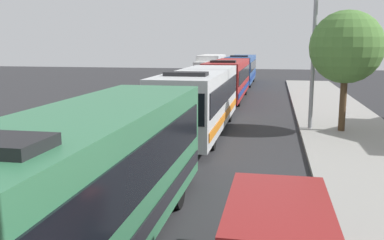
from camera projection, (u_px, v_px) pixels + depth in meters
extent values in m
cube|color=#33724C|center=(91.00, 177.00, 8.54)|extent=(2.50, 10.51, 2.70)
cube|color=black|center=(151.00, 164.00, 8.24)|extent=(0.04, 9.67, 1.00)
cube|color=black|center=(32.00, 157.00, 8.72)|extent=(0.04, 9.67, 1.00)
cube|color=black|center=(153.00, 219.00, 8.45)|extent=(0.03, 9.99, 0.36)
cylinder|color=black|center=(177.00, 190.00, 11.34)|extent=(0.28, 1.00, 1.00)
cylinder|color=black|center=(99.00, 185.00, 11.76)|extent=(0.28, 1.00, 1.00)
cube|color=silver|center=(200.00, 98.00, 20.96)|extent=(2.50, 11.35, 2.70)
cube|color=black|center=(226.00, 92.00, 20.66)|extent=(0.04, 10.44, 1.00)
cube|color=black|center=(175.00, 91.00, 21.14)|extent=(0.04, 10.44, 1.00)
cube|color=black|center=(173.00, 109.00, 15.41)|extent=(2.30, 0.04, 1.20)
cube|color=orange|center=(226.00, 115.00, 20.86)|extent=(0.03, 10.78, 0.36)
cube|color=black|center=(186.00, 74.00, 17.42)|extent=(1.75, 0.90, 0.16)
cylinder|color=black|center=(212.00, 138.00, 17.57)|extent=(0.28, 1.00, 1.00)
cylinder|color=black|center=(160.00, 136.00, 17.98)|extent=(0.28, 1.00, 1.00)
cylinder|color=black|center=(229.00, 113.00, 23.98)|extent=(0.28, 1.00, 1.00)
cylinder|color=black|center=(191.00, 112.00, 24.40)|extent=(0.28, 1.00, 1.00)
cube|color=maroon|center=(228.00, 78.00, 33.49)|extent=(2.50, 12.03, 2.70)
cube|color=black|center=(245.00, 74.00, 33.19)|extent=(0.04, 11.07, 1.00)
cube|color=black|center=(213.00, 73.00, 33.66)|extent=(0.04, 11.07, 1.00)
cube|color=black|center=(219.00, 80.00, 27.60)|extent=(2.30, 0.04, 1.20)
cube|color=navy|center=(245.00, 88.00, 33.39)|extent=(0.03, 11.43, 0.36)
cube|color=black|center=(223.00, 61.00, 29.75)|extent=(1.75, 0.90, 0.16)
cylinder|color=black|center=(238.00, 99.00, 29.89)|extent=(0.28, 1.00, 1.00)
cylinder|color=black|center=(207.00, 99.00, 30.30)|extent=(0.28, 1.00, 1.00)
cylinder|color=black|center=(245.00, 89.00, 36.69)|extent=(0.28, 1.00, 1.00)
cylinder|color=black|center=(220.00, 89.00, 37.10)|extent=(0.28, 1.00, 1.00)
cube|color=#284C8C|center=(242.00, 68.00, 46.49)|extent=(2.50, 12.00, 2.70)
cube|color=black|center=(253.00, 65.00, 46.19)|extent=(0.04, 11.04, 1.00)
cube|color=black|center=(230.00, 65.00, 46.66)|extent=(0.04, 11.04, 1.00)
cube|color=black|center=(237.00, 69.00, 40.62)|extent=(2.30, 0.04, 1.20)
cube|color=navy|center=(253.00, 76.00, 46.39)|extent=(0.03, 11.40, 0.36)
cube|color=black|center=(239.00, 56.00, 42.76)|extent=(1.75, 0.90, 0.16)
cylinder|color=black|center=(249.00, 83.00, 42.90)|extent=(0.28, 1.00, 1.00)
cylinder|color=black|center=(228.00, 82.00, 43.31)|extent=(0.28, 1.00, 1.00)
cylinder|color=black|center=(253.00, 77.00, 49.68)|extent=(0.28, 1.00, 1.00)
cylinder|color=black|center=(234.00, 77.00, 50.09)|extent=(0.28, 1.00, 1.00)
cube|color=maroon|center=(278.00, 226.00, 6.72)|extent=(1.62, 2.84, 0.80)
cube|color=black|center=(278.00, 226.00, 6.72)|extent=(1.66, 2.94, 0.44)
cube|color=white|center=(206.00, 73.00, 43.03)|extent=(2.30, 1.80, 2.20)
cube|color=silver|center=(212.00, 67.00, 46.98)|extent=(2.35, 6.50, 2.70)
cube|color=black|center=(204.00, 70.00, 42.09)|extent=(2.07, 0.04, 0.90)
cylinder|color=black|center=(196.00, 83.00, 43.40)|extent=(0.26, 0.90, 0.90)
cylinder|color=black|center=(216.00, 83.00, 43.01)|extent=(0.26, 0.90, 0.90)
cylinder|color=black|center=(204.00, 78.00, 48.75)|extent=(0.26, 0.90, 0.90)
cylinder|color=black|center=(222.00, 79.00, 48.36)|extent=(0.26, 0.90, 0.90)
cylinder|color=gray|center=(314.00, 45.00, 20.72)|extent=(0.20, 0.20, 8.28)
cylinder|color=#4C3823|center=(343.00, 104.00, 20.61)|extent=(0.32, 0.32, 2.67)
sphere|color=#4C7A38|center=(346.00, 47.00, 20.14)|extent=(3.46, 3.46, 3.46)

